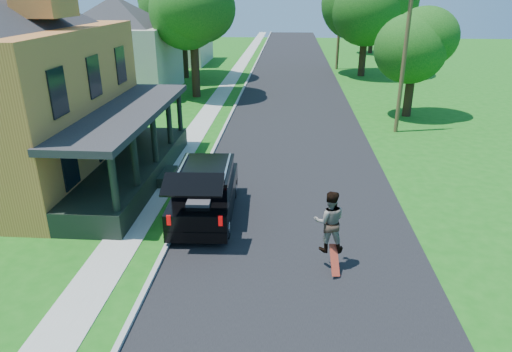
# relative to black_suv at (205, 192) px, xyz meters

# --- Properties ---
(ground) EXTENTS (140.00, 140.00, 0.00)m
(ground) POSITION_rel_black_suv_xyz_m (3.20, -3.01, -0.92)
(ground) COLOR #155D12
(ground) RESTS_ON ground
(street) EXTENTS (8.00, 120.00, 0.02)m
(street) POSITION_rel_black_suv_xyz_m (3.20, 16.99, -0.92)
(street) COLOR black
(street) RESTS_ON ground
(curb) EXTENTS (0.15, 120.00, 0.12)m
(curb) POSITION_rel_black_suv_xyz_m (-0.85, 16.99, -0.92)
(curb) COLOR #9D9D98
(curb) RESTS_ON ground
(sidewalk) EXTENTS (1.30, 120.00, 0.03)m
(sidewalk) POSITION_rel_black_suv_xyz_m (-2.40, 16.99, -0.92)
(sidewalk) COLOR #999991
(sidewalk) RESTS_ON ground
(front_walk) EXTENTS (6.50, 1.20, 0.03)m
(front_walk) POSITION_rel_black_suv_xyz_m (-6.30, 2.99, -0.92)
(front_walk) COLOR #999991
(front_walk) RESTS_ON ground
(neighbor_house_mid) EXTENTS (12.78, 12.78, 8.30)m
(neighbor_house_mid) POSITION_rel_black_suv_xyz_m (-10.30, 20.99, 3.27)
(neighbor_house_mid) COLOR beige
(neighbor_house_mid) RESTS_ON ground
(neighbor_house_far) EXTENTS (12.78, 12.78, 8.30)m
(neighbor_house_far) POSITION_rel_black_suv_xyz_m (-10.30, 36.99, 3.27)
(neighbor_house_far) COLOR beige
(neighbor_house_far) RESTS_ON ground
(black_suv) EXTENTS (2.18, 5.24, 2.41)m
(black_suv) POSITION_rel_black_suv_xyz_m (0.00, 0.00, 0.00)
(black_suv) COLOR black
(black_suv) RESTS_ON ground
(skateboarder) EXTENTS (0.92, 0.72, 1.85)m
(skateboarder) POSITION_rel_black_suv_xyz_m (4.11, -2.94, 0.54)
(skateboarder) COLOR black
(skateboarder) RESTS_ON ground
(skateboard) EXTENTS (0.31, 0.71, 0.77)m
(skateboard) POSITION_rel_black_suv_xyz_m (4.29, -3.34, -0.50)
(skateboard) COLOR #A0220D
(skateboard) RESTS_ON ground
(tree_left_mid) EXTENTS (6.84, 6.88, 9.59)m
(tree_left_mid) POSITION_rel_black_suv_xyz_m (-4.19, 19.62, 5.33)
(tree_left_mid) COLOR black
(tree_left_mid) RESTS_ON ground
(tree_right_near) EXTENTS (4.66, 4.41, 7.28)m
(tree_right_near) POSITION_rel_black_suv_xyz_m (10.45, 14.93, 4.02)
(tree_right_near) COLOR black
(tree_right_near) RESTS_ON ground
(tree_right_far) EXTENTS (6.30, 6.34, 8.99)m
(tree_right_far) POSITION_rel_black_suv_xyz_m (13.12, 46.78, 5.01)
(tree_right_far) COLOR black
(tree_right_far) RESTS_ON ground
(utility_pole_near) EXTENTS (1.38, 0.50, 8.78)m
(utility_pole_near) POSITION_rel_black_suv_xyz_m (9.05, 11.20, 3.60)
(utility_pole_near) COLOR #4D3E24
(utility_pole_near) RESTS_ON ground
(utility_pole_far) EXTENTS (1.66, 0.57, 10.86)m
(utility_pole_far) POSITION_rel_black_suv_xyz_m (7.70, 33.57, 4.66)
(utility_pole_far) COLOR #4D3E24
(utility_pole_far) RESTS_ON ground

